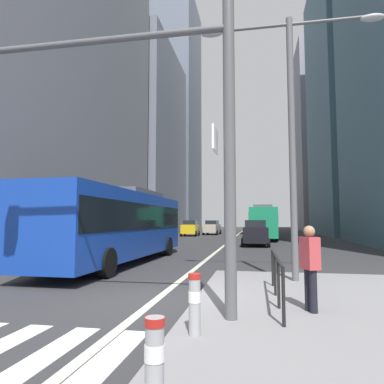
% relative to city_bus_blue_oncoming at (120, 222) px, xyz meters
% --- Properties ---
extents(ground_plane, '(160.00, 160.00, 0.00)m').
position_rel_city_bus_blue_oncoming_xyz_m(ground_plane, '(3.62, 13.55, -1.84)').
color(ground_plane, '#303033').
extents(lane_centre_line, '(0.20, 80.00, 0.01)m').
position_rel_city_bus_blue_oncoming_xyz_m(lane_centre_line, '(3.62, 23.55, -1.83)').
color(lane_centre_line, beige).
rests_on(lane_centre_line, ground).
extents(office_tower_left_near, '(13.22, 23.91, 40.39)m').
position_rel_city_bus_blue_oncoming_xyz_m(office_tower_left_near, '(-12.38, 9.77, 18.36)').
color(office_tower_left_near, gray).
rests_on(office_tower_left_near, ground).
extents(office_tower_left_mid, '(12.44, 18.94, 28.58)m').
position_rel_city_bus_blue_oncoming_xyz_m(office_tower_left_mid, '(-12.38, 35.74, 12.45)').
color(office_tower_left_mid, slate).
rests_on(office_tower_left_mid, ground).
extents(office_tower_left_far, '(11.55, 16.36, 51.40)m').
position_rel_city_bus_blue_oncoming_xyz_m(office_tower_left_far, '(-12.38, 58.39, 23.86)').
color(office_tower_left_far, slate).
rests_on(office_tower_left_far, ground).
extents(office_tower_right_mid, '(12.20, 17.33, 36.91)m').
position_rel_city_bus_blue_oncoming_xyz_m(office_tower_right_mid, '(20.62, 34.32, 16.62)').
color(office_tower_right_mid, slate).
rests_on(office_tower_right_mid, ground).
extents(office_tower_right_far, '(12.27, 23.09, 36.35)m').
position_rel_city_bus_blue_oncoming_xyz_m(office_tower_right_far, '(20.62, 60.47, 16.34)').
color(office_tower_right_far, gray).
rests_on(office_tower_right_far, ground).
extents(city_bus_blue_oncoming, '(2.84, 11.83, 3.40)m').
position_rel_city_bus_blue_oncoming_xyz_m(city_bus_blue_oncoming, '(0.00, 0.00, 0.00)').
color(city_bus_blue_oncoming, '#14389E').
rests_on(city_bus_blue_oncoming, ground).
extents(sedan_white_oncoming, '(2.14, 4.35, 1.94)m').
position_rel_city_bus_blue_oncoming_xyz_m(sedan_white_oncoming, '(-4.07, -1.00, -0.85)').
color(sedan_white_oncoming, silver).
rests_on(sedan_white_oncoming, ground).
extents(city_bus_red_receding, '(2.76, 11.55, 3.40)m').
position_rel_city_bus_blue_oncoming_xyz_m(city_bus_red_receding, '(6.72, 21.52, -0.00)').
color(city_bus_red_receding, '#198456').
rests_on(city_bus_red_receding, ground).
extents(city_bus_red_distant, '(2.79, 10.77, 3.40)m').
position_rel_city_bus_blue_oncoming_xyz_m(city_bus_red_distant, '(6.58, 41.94, -0.00)').
color(city_bus_red_distant, red).
rests_on(city_bus_red_distant, ground).
extents(car_oncoming_mid, '(2.21, 4.66, 1.94)m').
position_rel_city_bus_blue_oncoming_xyz_m(car_oncoming_mid, '(0.13, 32.45, -0.85)').
color(car_oncoming_mid, '#B2A899').
rests_on(car_oncoming_mid, ground).
extents(car_receding_near, '(2.08, 4.53, 1.94)m').
position_rel_city_bus_blue_oncoming_xyz_m(car_receding_near, '(5.97, 11.97, -0.85)').
color(car_receding_near, black).
rests_on(car_receding_near, ground).
extents(car_receding_far, '(2.14, 4.60, 1.94)m').
position_rel_city_bus_blue_oncoming_xyz_m(car_receding_far, '(6.50, 52.55, -0.85)').
color(car_receding_far, maroon).
rests_on(car_receding_far, ground).
extents(car_oncoming_far, '(2.17, 4.21, 1.94)m').
position_rel_city_bus_blue_oncoming_xyz_m(car_oncoming_far, '(-2.05, 27.82, -0.85)').
color(car_oncoming_far, gold).
rests_on(car_oncoming_far, ground).
extents(traffic_signal_gantry, '(5.92, 0.65, 6.00)m').
position_rel_city_bus_blue_oncoming_xyz_m(traffic_signal_gantry, '(3.57, -8.38, 2.26)').
color(traffic_signal_gantry, '#515156').
rests_on(traffic_signal_gantry, median_island).
extents(street_lamp_post, '(5.50, 0.32, 8.00)m').
position_rel_city_bus_blue_oncoming_xyz_m(street_lamp_post, '(7.11, -4.11, 3.45)').
color(street_lamp_post, '#56565B').
rests_on(street_lamp_post, median_island).
extents(bollard_front, '(0.20, 0.20, 0.84)m').
position_rel_city_bus_blue_oncoming_xyz_m(bollard_front, '(5.04, -11.45, -1.22)').
color(bollard_front, '#99999E').
rests_on(bollard_front, median_island).
extents(bollard_left, '(0.20, 0.20, 0.93)m').
position_rel_city_bus_blue_oncoming_xyz_m(bollard_left, '(5.05, -9.33, -1.17)').
color(bollard_left, '#99999E').
rests_on(bollard_left, median_island).
extents(pedestrian_railing, '(0.06, 3.67, 0.98)m').
position_rel_city_bus_blue_oncoming_xyz_m(pedestrian_railing, '(6.42, -6.84, -0.98)').
color(pedestrian_railing, black).
rests_on(pedestrian_railing, median_island).
extents(pedestrian_walking, '(0.37, 0.44, 1.64)m').
position_rel_city_bus_blue_oncoming_xyz_m(pedestrian_walking, '(7.01, -7.59, -0.78)').
color(pedestrian_walking, black).
rests_on(pedestrian_walking, median_island).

